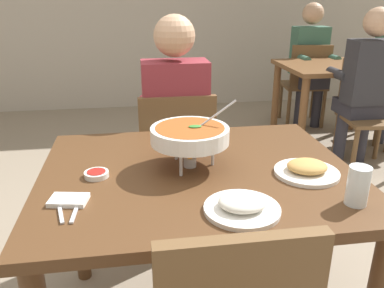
{
  "coord_description": "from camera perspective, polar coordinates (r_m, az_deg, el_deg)",
  "views": [
    {
      "loc": [
        -0.23,
        -1.36,
        1.42
      ],
      "look_at": [
        0.0,
        0.15,
        0.83
      ],
      "focal_mm": 36.98,
      "sensor_mm": 36.0,
      "label": 1
    }
  ],
  "objects": [
    {
      "name": "dining_table_main",
      "position": [
        1.57,
        0.84,
        -7.55
      ],
      "size": [
        1.19,
        0.96,
        0.78
      ],
      "color": "#51331C",
      "rests_on": "ground_plane"
    },
    {
      "name": "chair_diner_main",
      "position": [
        2.32,
        -2.3,
        -1.87
      ],
      "size": [
        0.44,
        0.44,
        0.9
      ],
      "color": "brown",
      "rests_on": "ground_plane"
    },
    {
      "name": "diner_main",
      "position": [
        2.27,
        -2.48,
        3.95
      ],
      "size": [
        0.4,
        0.45,
        1.31
      ],
      "color": "#2D2D38",
      "rests_on": "ground_plane"
    },
    {
      "name": "curry_bowl",
      "position": [
        1.5,
        -0.3,
        1.26
      ],
      "size": [
        0.33,
        0.3,
        0.26
      ],
      "color": "silver",
      "rests_on": "dining_table_main"
    },
    {
      "name": "rice_plate",
      "position": [
        1.25,
        7.24,
        -8.8
      ],
      "size": [
        0.24,
        0.24,
        0.06
      ],
      "color": "white",
      "rests_on": "dining_table_main"
    },
    {
      "name": "appetizer_plate",
      "position": [
        1.54,
        16.23,
        -3.54
      ],
      "size": [
        0.24,
        0.24,
        0.06
      ],
      "color": "white",
      "rests_on": "dining_table_main"
    },
    {
      "name": "sauce_dish",
      "position": [
        1.51,
        -13.6,
        -4.16
      ],
      "size": [
        0.09,
        0.09,
        0.02
      ],
      "color": "white",
      "rests_on": "dining_table_main"
    },
    {
      "name": "napkin_folded",
      "position": [
        1.35,
        -17.36,
        -7.73
      ],
      "size": [
        0.13,
        0.1,
        0.02
      ],
      "primitive_type": "cube",
      "rotation": [
        0.0,
        0.0,
        -0.19
      ],
      "color": "white",
      "rests_on": "dining_table_main"
    },
    {
      "name": "fork_utensil",
      "position": [
        1.32,
        -18.5,
        -8.95
      ],
      "size": [
        0.05,
        0.17,
        0.01
      ],
      "primitive_type": "cube",
      "rotation": [
        0.0,
        0.0,
        0.23
      ],
      "color": "silver",
      "rests_on": "dining_table_main"
    },
    {
      "name": "spoon_utensil",
      "position": [
        1.31,
        -16.32,
        -8.89
      ],
      "size": [
        0.02,
        0.17,
        0.01
      ],
      "primitive_type": "cube",
      "rotation": [
        0.0,
        0.0,
        -0.06
      ],
      "color": "silver",
      "rests_on": "dining_table_main"
    },
    {
      "name": "drink_glass",
      "position": [
        1.37,
        22.78,
        -5.82
      ],
      "size": [
        0.07,
        0.07,
        0.13
      ],
      "color": "silver",
      "rests_on": "dining_table_main"
    },
    {
      "name": "dining_table_far",
      "position": [
        4.03,
        19.87,
        8.77
      ],
      "size": [
        1.0,
        0.8,
        0.78
      ],
      "color": "brown",
      "rests_on": "ground_plane"
    },
    {
      "name": "chair_bg_middle",
      "position": [
        4.52,
        16.15,
        8.79
      ],
      "size": [
        0.49,
        0.49,
        0.9
      ],
      "color": "brown",
      "rests_on": "ground_plane"
    },
    {
      "name": "chair_bg_right",
      "position": [
        3.62,
        23.97,
        4.84
      ],
      "size": [
        0.49,
        0.49,
        0.9
      ],
      "color": "brown",
      "rests_on": "ground_plane"
    },
    {
      "name": "patron_bg_middle",
      "position": [
        4.5,
        16.64,
        11.76
      ],
      "size": [
        0.4,
        0.45,
        1.31
      ],
      "color": "#2D2D38",
      "rests_on": "ground_plane"
    },
    {
      "name": "patron_bg_right",
      "position": [
        3.51,
        23.79,
        8.4
      ],
      "size": [
        0.4,
        0.45,
        1.31
      ],
      "color": "#2D2D38",
      "rests_on": "ground_plane"
    }
  ]
}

